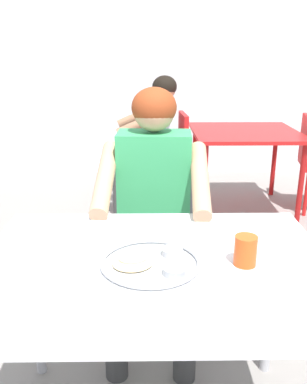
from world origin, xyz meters
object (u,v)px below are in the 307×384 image
at_px(chair_foreground, 155,228).
at_px(patron_background, 153,132).
at_px(drinking_cup, 246,250).
at_px(table_background_red, 245,140).
at_px(thali_tray, 151,263).
at_px(diner_foreground, 153,200).
at_px(chair_red_left, 170,157).
at_px(table_foreground, 155,282).

distance_m(chair_foreground, patron_background, 1.55).
relative_size(drinking_cup, table_background_red, 0.11).
height_order(thali_tray, drinking_cup, drinking_cup).
xyz_separation_m(chair_foreground, diner_foreground, (-0.01, -0.22, 0.24)).
bearing_deg(drinking_cup, chair_foreground, 107.20).
relative_size(thali_tray, chair_red_left, 0.36).
distance_m(drinking_cup, table_background_red, 2.48).
bearing_deg(table_background_red, drinking_cup, -102.52).
bearing_deg(table_background_red, table_foreground, -108.90).
height_order(drinking_cup, diner_foreground, diner_foreground).
relative_size(diner_foreground, patron_background, 1.05).
height_order(table_foreground, chair_red_left, chair_red_left).
bearing_deg(diner_foreground, table_foreground, -90.22).
distance_m(table_foreground, chair_foreground, 0.87).
bearing_deg(drinking_cup, thali_tray, -178.79).
relative_size(thali_tray, drinking_cup, 3.26).
height_order(thali_tray, chair_red_left, chair_red_left).
relative_size(drinking_cup, chair_foreground, 0.11).
bearing_deg(thali_tray, table_background_red, 71.04).
xyz_separation_m(table_foreground, drinking_cup, (0.28, -0.02, 0.13)).
relative_size(thali_tray, table_background_red, 0.35).
bearing_deg(table_background_red, diner_foreground, -114.85).
bearing_deg(table_foreground, drinking_cup, -4.70).
bearing_deg(chair_foreground, diner_foreground, -92.42).
distance_m(diner_foreground, table_background_red, 1.94).
xyz_separation_m(table_foreground, table_background_red, (0.82, 2.39, -0.04)).
bearing_deg(diner_foreground, chair_red_left, 84.53).
relative_size(table_foreground, table_background_red, 1.27).
distance_m(table_foreground, patron_background, 2.39).
bearing_deg(table_foreground, table_background_red, 71.10).
distance_m(drinking_cup, chair_foreground, 0.97).
distance_m(drinking_cup, chair_red_left, 2.39).
xyz_separation_m(table_background_red, chair_red_left, (-0.65, -0.04, -0.14)).
relative_size(table_foreground, chair_red_left, 1.31).
relative_size(chair_red_left, patron_background, 0.74).
xyz_separation_m(table_background_red, patron_background, (-0.79, -0.00, 0.07)).
bearing_deg(table_foreground, diner_foreground, 89.78).
distance_m(table_foreground, drinking_cup, 0.31).
xyz_separation_m(thali_tray, patron_background, (0.04, 2.42, -0.05)).
xyz_separation_m(thali_tray, chair_red_left, (0.18, 2.38, -0.27)).
bearing_deg(patron_background, diner_foreground, -90.73).
height_order(table_foreground, chair_foreground, chair_foreground).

